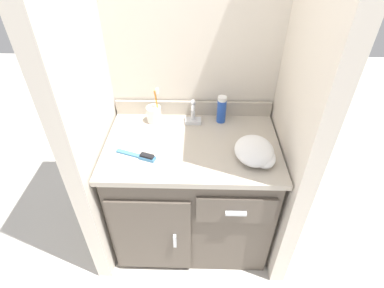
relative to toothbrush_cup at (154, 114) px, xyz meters
The scene contains 11 objects.
ground_plane 0.84m from the toothbrush_cup, 42.70° to the right, with size 6.00×6.00×0.00m, color beige.
wall_back 0.40m from the toothbrush_cup, 32.06° to the left, with size 1.07×0.08×2.20m, color beige.
wall_left 0.46m from the toothbrush_cup, 144.20° to the right, with size 0.08×0.65×2.20m, color beige.
wall_right 0.80m from the toothbrush_cup, 15.71° to the right, with size 0.08×0.65×2.20m, color beige.
vanity 0.50m from the toothbrush_cup, 43.41° to the right, with size 0.89×0.59×0.74m.
backsplash 0.23m from the toothbrush_cup, 19.51° to the left, with size 0.89×0.02×0.08m.
sink_faucet 0.22m from the toothbrush_cup, ahead, with size 0.09×0.09×0.14m.
toothbrush_cup is the anchor object (origin of this frame).
shaving_cream_can 0.37m from the toothbrush_cup, ahead, with size 0.05×0.05×0.16m.
hairbrush 0.32m from the toothbrush_cup, 94.69° to the right, with size 0.20×0.09×0.03m.
hand_towel 0.61m from the toothbrush_cup, 30.71° to the right, with size 0.19×0.22×0.09m.
Camera 1 is at (0.03, -1.20, 1.69)m, focal length 28.00 mm.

